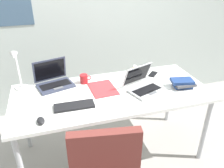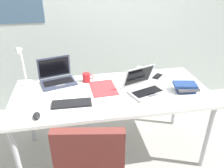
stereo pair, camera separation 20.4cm
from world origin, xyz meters
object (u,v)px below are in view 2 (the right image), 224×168
(external_keyboard, at_px, (72,103))
(coffee_mug, at_px, (87,78))
(laptop_back_left, at_px, (57,78))
(pill_bottle, at_px, (139,70))
(desk_lamp, at_px, (22,66))
(book_stack, at_px, (186,87))
(paper_folder_front_left, at_px, (103,88))
(laptop_front_left, at_px, (144,87))
(cell_phone, at_px, (157,76))
(computer_mouse, at_px, (37,116))

(external_keyboard, xyz_separation_m, coffee_mug, (0.16, 0.40, 0.03))
(laptop_back_left, relative_size, pill_bottle, 4.82)
(desk_lamp, height_order, coffee_mug, desk_lamp)
(coffee_mug, bearing_deg, book_stack, -21.90)
(desk_lamp, relative_size, book_stack, 1.73)
(paper_folder_front_left, height_order, coffee_mug, coffee_mug)
(laptop_front_left, relative_size, coffee_mug, 3.44)
(cell_phone, height_order, coffee_mug, coffee_mug)
(external_keyboard, bearing_deg, cell_phone, 24.43)
(external_keyboard, relative_size, paper_folder_front_left, 1.06)
(pill_bottle, height_order, book_stack, same)
(desk_lamp, xyz_separation_m, pill_bottle, (1.16, 0.06, -0.16))
(desk_lamp, relative_size, laptop_back_left, 1.05)
(desk_lamp, distance_m, laptop_back_left, 0.34)
(laptop_front_left, distance_m, cell_phone, 0.36)
(coffee_mug, bearing_deg, laptop_back_left, 172.35)
(desk_lamp, bearing_deg, coffee_mug, -2.68)
(desk_lamp, distance_m, external_keyboard, 0.63)
(laptop_front_left, xyz_separation_m, cell_phone, (0.23, 0.28, -0.04))
(book_stack, bearing_deg, paper_folder_front_left, 166.24)
(computer_mouse, distance_m, cell_phone, 1.27)
(paper_folder_front_left, distance_m, coffee_mug, 0.23)
(book_stack, height_order, paper_folder_front_left, book_stack)
(laptop_back_left, distance_m, book_stack, 1.24)
(cell_phone, bearing_deg, pill_bottle, -169.67)
(laptop_back_left, bearing_deg, laptop_front_left, -23.09)
(external_keyboard, xyz_separation_m, computer_mouse, (-0.27, -0.14, 0.01))
(laptop_front_left, distance_m, laptop_back_left, 0.86)
(coffee_mug, bearing_deg, laptop_front_left, -30.66)
(cell_phone, relative_size, pill_bottle, 1.72)
(desk_lamp, height_order, book_stack, desk_lamp)
(laptop_front_left, bearing_deg, laptop_back_left, 156.91)
(desk_lamp, relative_size, cell_phone, 2.94)
(desk_lamp, height_order, external_keyboard, desk_lamp)
(computer_mouse, relative_size, cell_phone, 0.71)
(desk_lamp, relative_size, computer_mouse, 4.17)
(laptop_front_left, height_order, cell_phone, laptop_front_left)
(computer_mouse, xyz_separation_m, book_stack, (1.31, 0.18, 0.02))
(coffee_mug, bearing_deg, desk_lamp, 177.32)
(external_keyboard, distance_m, coffee_mug, 0.43)
(laptop_front_left, distance_m, book_stack, 0.38)
(cell_phone, distance_m, coffee_mug, 0.74)
(external_keyboard, xyz_separation_m, book_stack, (1.04, 0.05, 0.03))
(cell_phone, height_order, pill_bottle, pill_bottle)
(laptop_front_left, distance_m, pill_bottle, 0.39)
(laptop_back_left, relative_size, external_keyboard, 1.15)
(desk_lamp, xyz_separation_m, external_keyboard, (0.43, -0.43, -0.19))
(pill_bottle, relative_size, coffee_mug, 0.70)
(desk_lamp, bearing_deg, external_keyboard, -44.88)
(laptop_back_left, relative_size, paper_folder_front_left, 1.23)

